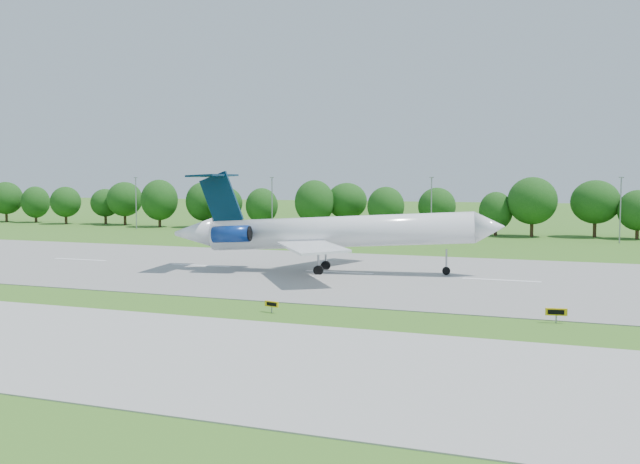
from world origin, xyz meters
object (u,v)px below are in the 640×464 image
Objects in this scene: airliner at (323,231)px; service_vehicle_a at (324,232)px; service_vehicle_b at (376,234)px; taxi_sign_left at (272,304)px.

service_vehicle_a is at bearing 100.64° from airliner.
airliner reaches higher than service_vehicle_a.
airliner is at bearing -136.86° from service_vehicle_a.
service_vehicle_b is at bearing 89.79° from airliner.
service_vehicle_b is (11.47, -0.90, -0.08)m from service_vehicle_a.
service_vehicle_b is at bearing 113.42° from taxi_sign_left.
service_vehicle_b reaches higher than taxi_sign_left.
airliner is at bearing -161.96° from service_vehicle_b.
airliner is 55.89m from service_vehicle_b.
taxi_sign_left is at bearing -161.46° from service_vehicle_b.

